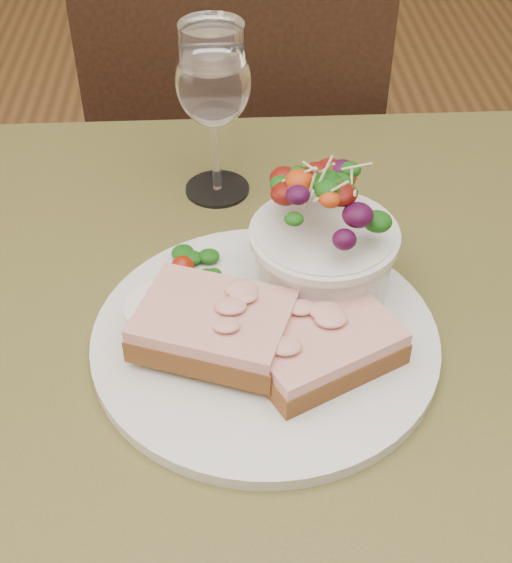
{
  "coord_description": "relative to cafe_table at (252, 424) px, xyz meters",
  "views": [
    {
      "loc": [
        -0.02,
        -0.47,
        1.24
      ],
      "look_at": [
        0.0,
        0.02,
        0.81
      ],
      "focal_mm": 50.0,
      "sensor_mm": 36.0,
      "label": 1
    }
  ],
  "objects": [
    {
      "name": "ramekin",
      "position": [
        -0.07,
        0.01,
        0.13
      ],
      "size": [
        0.06,
        0.06,
        0.04
      ],
      "color": "silver",
      "rests_on": "dinner_plate"
    },
    {
      "name": "wine_glass",
      "position": [
        -0.03,
        0.24,
        0.22
      ],
      "size": [
        0.08,
        0.08,
        0.18
      ],
      "color": "white",
      "rests_on": "cafe_table"
    },
    {
      "name": "sandwich_front",
      "position": [
        0.06,
        -0.02,
        0.13
      ],
      "size": [
        0.15,
        0.14,
        0.03
      ],
      "rotation": [
        0.0,
        0.0,
        0.48
      ],
      "color": "#533016",
      "rests_on": "dinner_plate"
    },
    {
      "name": "sandwich_back",
      "position": [
        -0.03,
        -0.01,
        0.14
      ],
      "size": [
        0.15,
        0.13,
        0.03
      ],
      "rotation": [
        0.0,
        0.0,
        -0.35
      ],
      "color": "#533016",
      "rests_on": "dinner_plate"
    },
    {
      "name": "salad_bowl",
      "position": [
        0.07,
        0.07,
        0.17
      ],
      "size": [
        0.12,
        0.12,
        0.13
      ],
      "color": "silver",
      "rests_on": "dinner_plate"
    },
    {
      "name": "dinner_plate",
      "position": [
        0.01,
        0.01,
        0.11
      ],
      "size": [
        0.3,
        0.3,
        0.01
      ],
      "primitive_type": "cylinder",
      "color": "silver",
      "rests_on": "cafe_table"
    },
    {
      "name": "cafe_table",
      "position": [
        0.0,
        0.0,
        0.0
      ],
      "size": [
        0.8,
        0.8,
        0.75
      ],
      "color": "#4D4821",
      "rests_on": "ground"
    },
    {
      "name": "chair_far",
      "position": [
        0.03,
        0.67,
        -0.36
      ],
      "size": [
        0.5,
        0.5,
        0.9
      ],
      "rotation": [
        0.0,
        0.0,
        2.92
      ],
      "color": "black",
      "rests_on": "ground"
    },
    {
      "name": "garnish",
      "position": [
        -0.05,
        0.09,
        0.12
      ],
      "size": [
        0.05,
        0.04,
        0.02
      ],
      "color": "#0E380A",
      "rests_on": "dinner_plate"
    }
  ]
}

